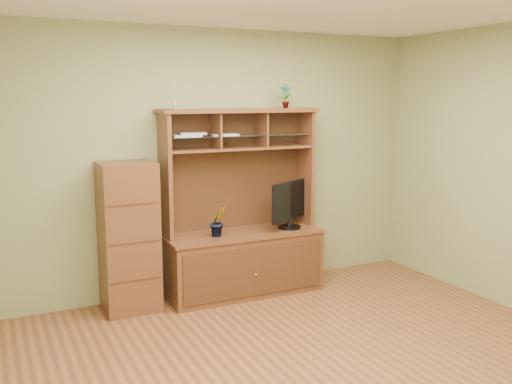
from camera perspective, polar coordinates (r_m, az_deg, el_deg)
room at (r=4.19m, az=7.07°, el=0.26°), size 4.54×4.04×2.74m
media_hutch at (r=5.90m, az=-1.36°, el=-5.16°), size 1.66×0.61×1.90m
monitor at (r=5.97m, az=3.37°, el=-1.18°), size 0.56×0.36×0.50m
orchid_plant at (r=5.65m, az=-3.83°, el=-2.96°), size 0.18×0.15×0.30m
top_plant at (r=6.01m, az=2.94°, el=9.55°), size 0.15×0.12×0.24m
reed_diffuser at (r=5.54m, az=-8.06°, el=9.25°), size 0.05×0.05×0.26m
magazines at (r=5.64m, az=-5.51°, el=5.73°), size 0.69×0.25×0.04m
side_cabinet at (r=5.52m, az=-12.61°, el=-4.43°), size 0.51×0.46×1.42m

